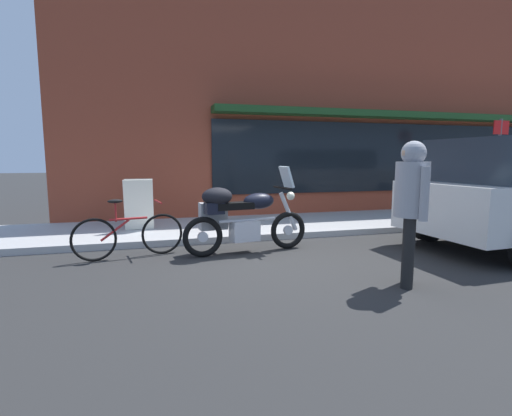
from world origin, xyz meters
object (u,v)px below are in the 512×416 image
Objects in this scene: sandwich_board_sign at (139,204)px; parking_sign_pole at (498,159)px; touring_motorcycle at (239,216)px; pedestrian_walking at (411,197)px; parked_bicycle at (129,235)px.

sandwich_board_sign is 8.32m from parking_sign_pole.
pedestrian_walking is (1.59, -2.09, 0.48)m from touring_motorcycle.
parking_sign_pole reaches higher than pedestrian_walking.
pedestrian_walking reaches higher than touring_motorcycle.
sandwich_board_sign is (0.11, 1.75, 0.26)m from parked_bicycle.
parking_sign_pole is (6.66, 1.37, 0.90)m from touring_motorcycle.
parking_sign_pole is at bearing -3.74° from sandwich_board_sign.
parking_sign_pole is (8.26, -0.54, 0.88)m from sandwich_board_sign.
pedestrian_walking is 0.74× the size of parking_sign_pole.
touring_motorcycle is 1.22× the size of pedestrian_walking.
pedestrian_walking is at bearing -51.59° from sandwich_board_sign.
parked_bicycle is 0.70× the size of parking_sign_pole.
pedestrian_walking is at bearing -52.86° from touring_motorcycle.
touring_motorcycle is 2.12× the size of sandwich_board_sign.
touring_motorcycle is 1.72m from parked_bicycle.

